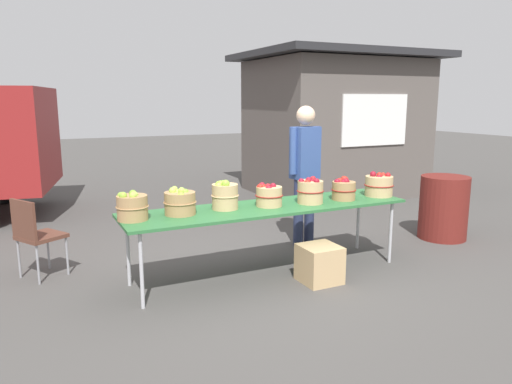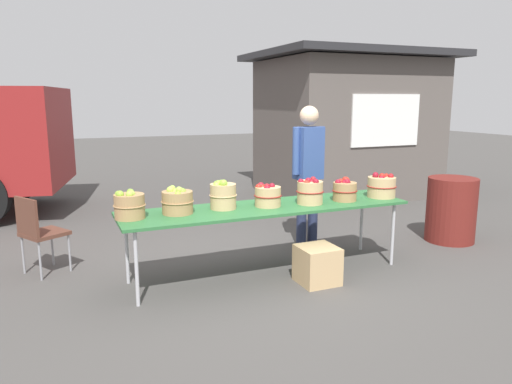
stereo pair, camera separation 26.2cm
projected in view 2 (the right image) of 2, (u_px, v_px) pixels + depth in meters
name	position (u px, v px, depth m)	size (l,w,h in m)	color
ground_plane	(267.00, 273.00, 5.23)	(40.00, 40.00, 0.00)	#474442
market_table	(267.00, 209.00, 5.10)	(3.10, 0.76, 0.75)	#2D6B38
apple_basket_green_0	(129.00, 205.00, 4.55)	(0.31, 0.31, 0.28)	#A87F51
apple_basket_green_1	(177.00, 201.00, 4.75)	(0.32, 0.32, 0.27)	#A87F51
apple_basket_green_2	(223.00, 195.00, 4.95)	(0.29, 0.29, 0.32)	tan
apple_basket_red_0	(267.00, 195.00, 5.07)	(0.30, 0.30, 0.25)	tan
apple_basket_red_1	(310.00, 192.00, 5.19)	(0.30, 0.30, 0.29)	tan
apple_basket_red_2	(344.00, 190.00, 5.36)	(0.28, 0.28, 0.26)	#A87F51
apple_basket_red_3	(382.00, 186.00, 5.55)	(0.34, 0.34, 0.29)	tan
vendor_adult	(308.00, 165.00, 6.06)	(0.47, 0.28, 1.79)	#262D4C
food_kiosk	(346.00, 124.00, 9.49)	(3.52, 2.93, 2.74)	#59514C
folding_chair	(38.00, 229.00, 5.12)	(0.55, 0.55, 0.86)	brown
trash_barrel	(451.00, 210.00, 6.36)	(0.63, 0.63, 0.85)	maroon
produce_crate	(317.00, 265.00, 4.93)	(0.39, 0.39, 0.39)	tan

